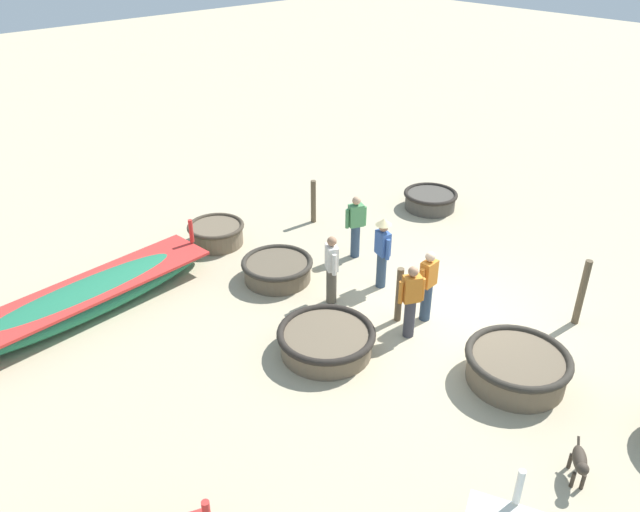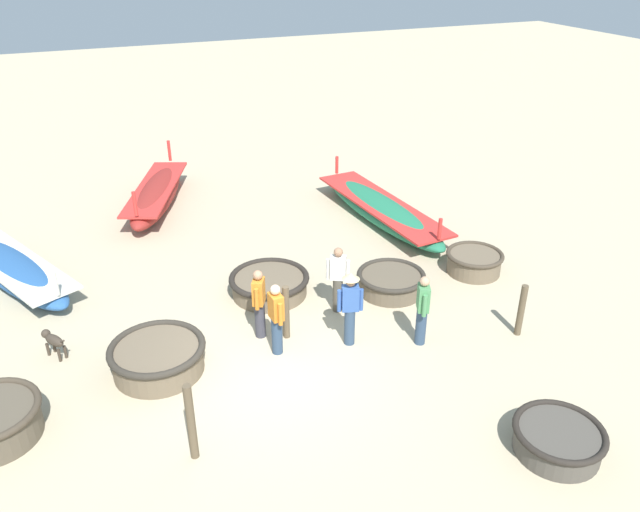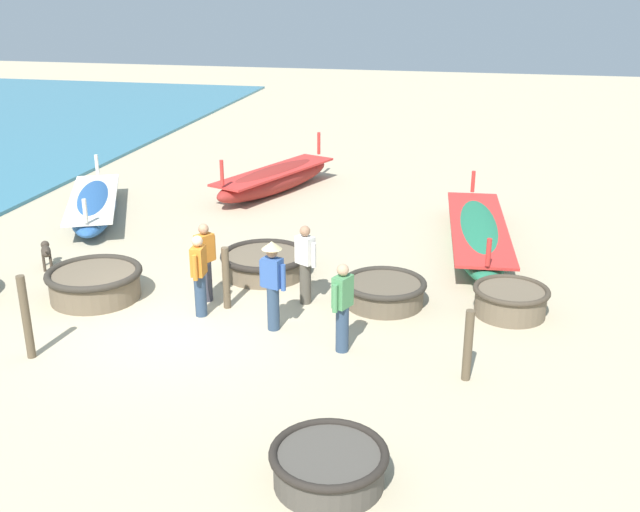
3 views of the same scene
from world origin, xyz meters
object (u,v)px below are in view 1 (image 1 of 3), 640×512
at_px(fisherman_with_hat, 411,300).
at_px(mooring_post_mid_beach, 313,202).
at_px(long_boat_white_hull, 87,298).
at_px(fisherman_standing_left, 382,248).
at_px(fisherman_standing_right, 428,284).
at_px(dog, 580,462).
at_px(coracle_front_right, 430,199).
at_px(fisherman_crouching, 356,225).
at_px(coracle_center, 277,269).
at_px(mooring_post_inland, 399,295).
at_px(mooring_post_shoreline, 582,293).
at_px(coracle_upturned, 326,340).
at_px(fisherman_by_coracle, 332,268).
at_px(coracle_front_left, 216,233).
at_px(coracle_far_left, 517,366).

distance_m(fisherman_with_hat, mooring_post_mid_beach, 5.44).
relative_size(long_boat_white_hull, mooring_post_mid_beach, 5.09).
bearing_deg(fisherman_with_hat, fisherman_standing_left, -30.60).
relative_size(fisherman_standing_left, mooring_post_mid_beach, 1.41).
distance_m(fisherman_standing_right, dog, 4.47).
distance_m(long_boat_white_hull, fisherman_standing_left, 6.31).
xyz_separation_m(coracle_front_right, fisherman_standing_left, (-1.85, 4.05, 0.69)).
bearing_deg(fisherman_crouching, coracle_center, 78.15).
relative_size(fisherman_standing_right, mooring_post_inland, 1.29).
relative_size(fisherman_with_hat, mooring_post_shoreline, 1.08).
relative_size(coracle_upturned, dog, 3.15).
xyz_separation_m(fisherman_standing_right, fisherman_by_coracle, (1.77, 0.97, 0.00)).
xyz_separation_m(coracle_front_left, long_boat_white_hull, (-0.67, 3.68, 0.04)).
bearing_deg(long_boat_white_hull, coracle_front_left, -79.67).
height_order(coracle_far_left, coracle_upturned, coracle_far_left).
bearing_deg(coracle_front_right, fisherman_standing_right, 127.52).
bearing_deg(coracle_center, fisherman_standing_right, -159.21).
xyz_separation_m(coracle_upturned, fisherman_by_coracle, (1.18, -1.26, 0.56)).
bearing_deg(long_boat_white_hull, coracle_upturned, -148.10).
xyz_separation_m(coracle_front_right, fisherman_by_coracle, (-1.56, 5.30, 0.57)).
xyz_separation_m(fisherman_standing_left, mooring_post_shoreline, (-3.65, -1.88, -0.23)).
xyz_separation_m(coracle_front_right, dog, (-7.47, 5.93, 0.11)).
xyz_separation_m(fisherman_by_coracle, mooring_post_shoreline, (-3.94, -3.13, -0.11)).
distance_m(fisherman_standing_right, fisherman_by_coracle, 2.02).
xyz_separation_m(dog, mooring_post_inland, (4.51, -1.17, 0.24)).
height_order(coracle_front_right, fisherman_with_hat, fisherman_with_hat).
height_order(long_boat_white_hull, fisherman_standing_right, fisherman_standing_right).
xyz_separation_m(coracle_far_left, coracle_front_right, (5.64, -4.65, -0.06)).
relative_size(coracle_far_left, long_boat_white_hull, 0.31).
distance_m(fisherman_with_hat, dog, 4.14).
distance_m(coracle_front_left, fisherman_crouching, 3.54).
xyz_separation_m(fisherman_standing_right, fisherman_crouching, (2.83, -0.83, 0.00)).
bearing_deg(mooring_post_shoreline, long_boat_white_hull, 44.93).
bearing_deg(fisherman_crouching, mooring_post_inland, 152.90).
distance_m(coracle_center, dog, 7.42).
xyz_separation_m(fisherman_crouching, mooring_post_mid_beach, (2.08, -0.53, -0.24)).
distance_m(long_boat_white_hull, mooring_post_inland, 6.45).
distance_m(coracle_upturned, mooring_post_inland, 1.84).
relative_size(coracle_upturned, long_boat_white_hull, 0.31).
height_order(coracle_front_right, coracle_front_left, coracle_front_left).
xyz_separation_m(coracle_center, fisherman_crouching, (-0.43, -2.07, 0.56)).
distance_m(coracle_far_left, coracle_front_right, 7.31).
distance_m(fisherman_standing_left, mooring_post_shoreline, 4.11).
xyz_separation_m(coracle_front_left, fisherman_with_hat, (-5.76, -0.60, 0.54)).
bearing_deg(mooring_post_mid_beach, mooring_post_shoreline, -173.55).
height_order(coracle_front_right, dog, dog).
relative_size(fisherman_standing_left, mooring_post_inland, 1.37).
distance_m(coracle_center, fisherman_standing_right, 3.53).
bearing_deg(dog, fisherman_crouching, -19.22).
height_order(coracle_front_left, fisherman_standing_right, fisherman_standing_right).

